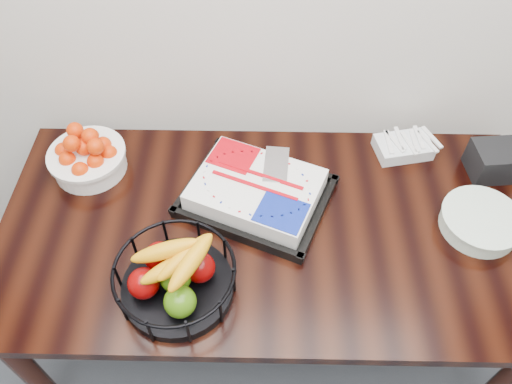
{
  "coord_description": "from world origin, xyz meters",
  "views": [
    {
      "loc": [
        -0.02,
        1.03,
        2.11
      ],
      "look_at": [
        -0.04,
        2.08,
        0.83
      ],
      "focal_mm": 35.0,
      "sensor_mm": 36.0,
      "label": 1
    }
  ],
  "objects_px": {
    "table": "(268,240)",
    "plate_stack": "(480,222)",
    "tangerine_bowl": "(86,154)",
    "fruit_basket": "(176,277)",
    "cake_tray": "(256,192)",
    "napkin_box": "(494,161)"
  },
  "relations": [
    {
      "from": "plate_stack",
      "to": "fruit_basket",
      "type": "bearing_deg",
      "value": -165.41
    },
    {
      "from": "cake_tray",
      "to": "plate_stack",
      "type": "distance_m",
      "value": 0.74
    },
    {
      "from": "table",
      "to": "plate_stack",
      "type": "relative_size",
      "value": 6.87
    },
    {
      "from": "cake_tray",
      "to": "napkin_box",
      "type": "height_order",
      "value": "napkin_box"
    },
    {
      "from": "cake_tray",
      "to": "fruit_basket",
      "type": "bearing_deg",
      "value": -122.82
    },
    {
      "from": "tangerine_bowl",
      "to": "fruit_basket",
      "type": "height_order",
      "value": "fruit_basket"
    },
    {
      "from": "tangerine_bowl",
      "to": "fruit_basket",
      "type": "xyz_separation_m",
      "value": [
        0.38,
        -0.49,
        0.0
      ]
    },
    {
      "from": "table",
      "to": "fruit_basket",
      "type": "distance_m",
      "value": 0.4
    },
    {
      "from": "table",
      "to": "plate_stack",
      "type": "xyz_separation_m",
      "value": [
        0.69,
        0.01,
        0.12
      ]
    },
    {
      "from": "tangerine_bowl",
      "to": "plate_stack",
      "type": "relative_size",
      "value": 1.05
    },
    {
      "from": "tangerine_bowl",
      "to": "fruit_basket",
      "type": "distance_m",
      "value": 0.62
    },
    {
      "from": "tangerine_bowl",
      "to": "plate_stack",
      "type": "xyz_separation_m",
      "value": [
        1.34,
        -0.24,
        -0.04
      ]
    },
    {
      "from": "cake_tray",
      "to": "plate_stack",
      "type": "relative_size",
      "value": 2.19
    },
    {
      "from": "tangerine_bowl",
      "to": "plate_stack",
      "type": "height_order",
      "value": "tangerine_bowl"
    },
    {
      "from": "cake_tray",
      "to": "tangerine_bowl",
      "type": "bearing_deg",
      "value": 167.46
    },
    {
      "from": "table",
      "to": "fruit_basket",
      "type": "relative_size",
      "value": 5.03
    },
    {
      "from": "cake_tray",
      "to": "plate_stack",
      "type": "bearing_deg",
      "value": -7.92
    },
    {
      "from": "tangerine_bowl",
      "to": "napkin_box",
      "type": "height_order",
      "value": "tangerine_bowl"
    },
    {
      "from": "plate_stack",
      "to": "napkin_box",
      "type": "xyz_separation_m",
      "value": [
        0.11,
        0.25,
        0.03
      ]
    },
    {
      "from": "table",
      "to": "fruit_basket",
      "type": "height_order",
      "value": "fruit_basket"
    },
    {
      "from": "cake_tray",
      "to": "tangerine_bowl",
      "type": "distance_m",
      "value": 0.62
    },
    {
      "from": "cake_tray",
      "to": "plate_stack",
      "type": "xyz_separation_m",
      "value": [
        0.74,
        -0.1,
        -0.01
      ]
    }
  ]
}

